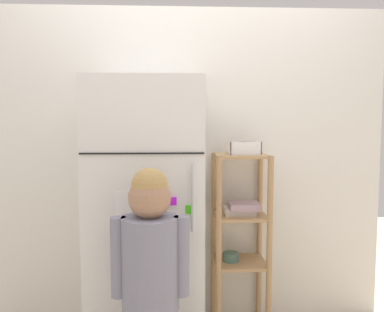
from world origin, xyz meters
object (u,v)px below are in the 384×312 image
Objects in this scene: pantry_shelf_unit at (240,226)px; fruit_bin at (245,149)px; refrigerator at (147,216)px; child_standing at (150,263)px.

pantry_shelf_unit is 5.97× the size of fruit_bin.
refrigerator is 1.39× the size of pantry_shelf_unit.
child_standing is at bearing -84.42° from refrigerator.
fruit_bin is at bearing -16.00° from pantry_shelf_unit.
fruit_bin is (0.55, 0.62, 0.48)m from child_standing.
child_standing is 0.82m from pantry_shelf_unit.
fruit_bin reaches higher than child_standing.
fruit_bin is (0.60, 0.14, 0.38)m from refrigerator.
refrigerator is 0.72m from fruit_bin.
fruit_bin is at bearing 48.59° from child_standing.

